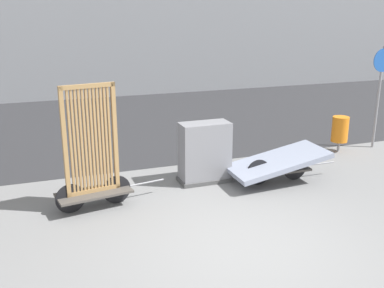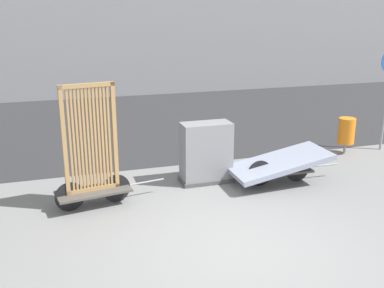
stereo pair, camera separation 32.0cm
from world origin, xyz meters
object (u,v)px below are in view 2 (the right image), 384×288
Objects in this scene: bike_cart_with_mattress at (279,164)px; utility_cabinet at (206,155)px; bike_cart_with_bedframe at (92,161)px; trash_bin at (346,131)px.

bike_cart_with_mattress is 1.46m from utility_cabinet.
bike_cart_with_mattress is 1.90× the size of utility_cabinet.
bike_cart_with_bedframe reaches higher than trash_bin.
bike_cart_with_bedframe reaches higher than utility_cabinet.
utility_cabinet is 3.90m from trash_bin.
utility_cabinet is 1.40× the size of trash_bin.
utility_cabinet reaches higher than trash_bin.
bike_cart_with_mattress is at bearing -21.87° from utility_cabinet.
bike_cart_with_bedframe is at bearing -168.00° from trash_bin.
utility_cabinet is at bearing 3.90° from bike_cart_with_bedframe.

